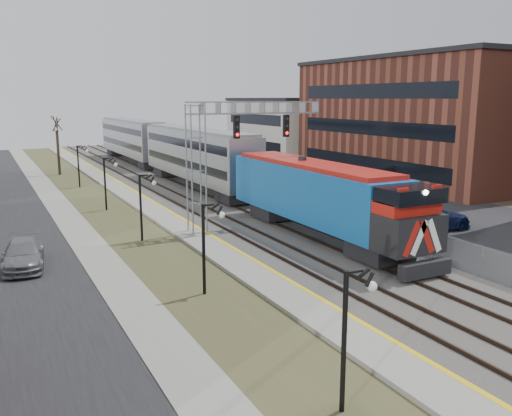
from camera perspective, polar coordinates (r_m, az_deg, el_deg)
sidewalk at (r=38.95m, az=-18.87°, el=-1.44°), size 2.00×120.00×0.08m
grass_median at (r=39.45m, az=-14.57°, el=-1.04°), size 4.00×120.00×0.06m
platform at (r=40.15m, az=-10.40°, el=-0.51°), size 2.00×120.00×0.24m
ballast_bed at (r=41.81m, az=-3.82°, el=0.10°), size 8.00×120.00×0.20m
parking_lot at (r=47.73m, az=9.54°, el=1.29°), size 16.00×120.00×0.04m
platform_edge at (r=40.38m, az=-9.21°, el=-0.22°), size 0.24×120.00×0.01m
track_near at (r=41.05m, az=-6.39°, el=0.09°), size 1.58×120.00×0.15m
track_far at (r=42.37m, az=-1.96°, el=0.51°), size 1.58×120.00×0.15m
train at (r=53.67m, az=-7.75°, el=5.55°), size 3.00×63.05×5.33m
signal_gantry at (r=33.57m, az=-3.60°, el=6.77°), size 9.00×1.07×8.15m
lampposts at (r=23.37m, az=-5.79°, el=-4.29°), size 0.14×62.14×4.00m
fence at (r=43.47m, az=1.26°, el=1.50°), size 0.04×120.00×1.60m
buildings_east at (r=54.04m, az=24.44°, el=8.32°), size 16.00×76.00×15.00m
car_lot_d at (r=36.30m, az=17.77°, el=-1.01°), size 5.80×2.68×1.64m
car_lot_e at (r=36.14m, az=15.39°, el=-1.12°), size 4.44×3.04×1.40m
car_lot_f at (r=52.30m, az=-0.24°, el=3.20°), size 5.13×3.40×1.60m
car_street_b at (r=29.43m, az=-23.28°, el=-4.56°), size 2.38×4.78×1.34m
car_lot_g at (r=54.23m, az=1.68°, el=3.45°), size 5.75×3.20×1.52m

